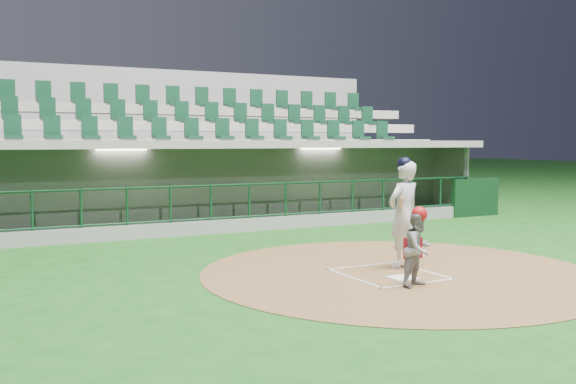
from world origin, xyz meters
The scene contains 8 objects.
ground centered at (0.00, 0.00, 0.00)m, with size 120.00×120.00×0.00m, color #154915.
dirt_circle centered at (0.30, -0.20, 0.01)m, with size 7.20×7.20×0.01m, color brown.
home_plate centered at (0.00, -0.70, 0.02)m, with size 0.43×0.43×0.02m, color white.
batter_box_chalk centered at (0.00, -0.30, 0.02)m, with size 1.55×1.80×0.01m.
dugout_structure centered at (0.02, 7.81, 0.96)m, with size 16.40×3.70×3.00m.
seating_deck centered at (0.00, 10.91, 1.42)m, with size 17.00×6.72×5.15m.
batter centered at (0.62, 0.10, 1.04)m, with size 0.95×0.95×2.08m.
catcher centered at (-0.12, -1.28, 0.65)m, with size 0.72×0.64×1.31m.
Camera 1 is at (-6.68, -9.55, 2.37)m, focal length 40.00 mm.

